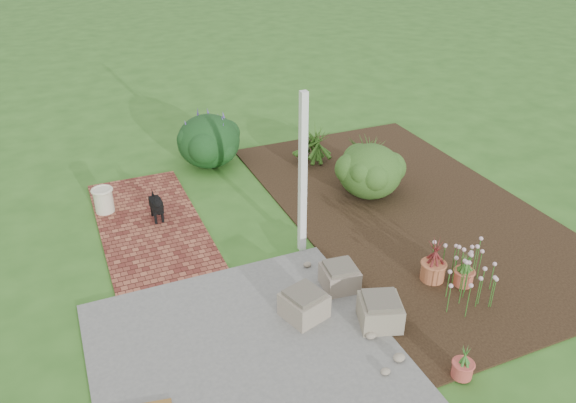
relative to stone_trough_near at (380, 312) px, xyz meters
name	(u,v)px	position (x,y,z in m)	size (l,w,h in m)	color
ground	(286,257)	(-0.48, 1.86, -0.21)	(80.00, 80.00, 0.00)	#2E5E1D
concrete_patio	(247,358)	(-1.73, 0.11, -0.19)	(3.50, 3.50, 0.04)	slate
brick_path	(150,223)	(-2.18, 3.61, -0.19)	(1.60, 3.50, 0.04)	#5B231C
garden_bed	(408,208)	(2.02, 2.36, -0.19)	(4.00, 7.00, 0.03)	black
veranda_post	(303,176)	(-0.18, 1.96, 1.04)	(0.10, 0.10, 2.50)	white
stone_trough_near	(380,312)	(0.00, 0.00, 0.00)	(0.50, 0.50, 0.33)	gray
stone_trough_mid	(304,305)	(-0.81, 0.50, 0.00)	(0.49, 0.49, 0.33)	#736B59
stone_trough_far	(340,278)	(-0.12, 0.85, -0.01)	(0.46, 0.46, 0.31)	gray
black_dog	(157,205)	(-2.03, 3.61, 0.12)	(0.17, 0.56, 0.48)	black
cream_ceramic_urn	(104,201)	(-2.80, 4.26, 0.04)	(0.31, 0.31, 0.42)	beige
evergreen_shrub	(370,170)	(1.64, 3.05, 0.30)	(1.13, 1.13, 0.96)	#173912
agapanthus_clump_back	(364,152)	(1.93, 3.77, 0.29)	(1.04, 1.04, 0.94)	#15400D
agapanthus_clump_front	(313,140)	(1.31, 4.72, 0.28)	(1.03, 1.03, 0.92)	#13420C
pink_flower_patch	(465,271)	(1.38, 0.11, 0.16)	(1.05, 1.05, 0.67)	#113D0F
terracotta_pot_bronze	(433,271)	(1.17, 0.50, -0.04)	(0.33, 0.33, 0.27)	#AF613B
terracotta_pot_small_left	(463,277)	(1.49, 0.24, -0.07)	(0.27, 0.27, 0.22)	#B8573E
terracotta_pot_small_right	(462,369)	(0.39, -1.12, -0.08)	(0.23, 0.23, 0.20)	#B7473E
purple_flowering_bush	(208,140)	(-0.60, 5.47, 0.32)	(1.23, 1.23, 1.05)	black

